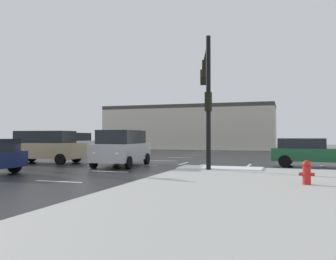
{
  "coord_description": "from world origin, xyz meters",
  "views": [
    {
      "loc": [
        8.03,
        -21.31,
        1.7
      ],
      "look_at": [
        -1.87,
        8.6,
        2.28
      ],
      "focal_mm": 38.04,
      "sensor_mm": 36.0,
      "label": 1
    }
  ],
  "objects": [
    {
      "name": "ground_plane",
      "position": [
        0.0,
        0.0,
        0.0
      ],
      "size": [
        120.0,
        120.0,
        0.0
      ],
      "primitive_type": "plane",
      "color": "slate"
    },
    {
      "name": "road_asphalt",
      "position": [
        0.0,
        0.0,
        0.01
      ],
      "size": [
        44.0,
        44.0,
        0.02
      ],
      "primitive_type": "cube",
      "color": "#232326",
      "rests_on": "ground_plane"
    },
    {
      "name": "snow_strip_curbside",
      "position": [
        5.0,
        -4.0,
        0.17
      ],
      "size": [
        4.0,
        1.6,
        0.06
      ],
      "primitive_type": "cube",
      "color": "white",
      "rests_on": "sidewalk_corner"
    },
    {
      "name": "lane_markings",
      "position": [
        1.2,
        -1.38,
        0.02
      ],
      "size": [
        36.15,
        36.15,
        0.01
      ],
      "color": "silver",
      "rests_on": "road_asphalt"
    },
    {
      "name": "traffic_signal_mast",
      "position": [
        4.12,
        -3.11,
        4.39
      ],
      "size": [
        1.85,
        6.27,
        6.33
      ],
      "rotation": [
        0.0,
        0.0,
        1.83
      ],
      "color": "black",
      "rests_on": "sidewalk_corner"
    },
    {
      "name": "fire_hydrant",
      "position": [
        8.68,
        -8.92,
        0.54
      ],
      "size": [
        0.48,
        0.26,
        0.79
      ],
      "color": "red",
      "rests_on": "sidewalk_corner"
    },
    {
      "name": "strip_building_background",
      "position": [
        -4.68,
        26.67,
        2.96
      ],
      "size": [
        23.0,
        8.0,
        5.92
      ],
      "color": "beige",
      "rests_on": "ground_plane"
    },
    {
      "name": "suv_white",
      "position": [
        -11.2,
        8.3,
        1.09
      ],
      "size": [
        2.48,
        4.95,
        2.03
      ],
      "rotation": [
        0.0,
        0.0,
        -1.49
      ],
      "color": "white",
      "rests_on": "road_asphalt"
    },
    {
      "name": "suv_silver",
      "position": [
        -0.8,
        -2.96,
        1.09
      ],
      "size": [
        2.51,
        4.96,
        2.03
      ],
      "rotation": [
        0.0,
        0.0,
        -1.48
      ],
      "color": "#B7BABF",
      "rests_on": "road_asphalt"
    },
    {
      "name": "sedan_green",
      "position": [
        9.4,
        -0.15,
        0.85
      ],
      "size": [
        4.65,
        2.32,
        1.58
      ],
      "rotation": [
        0.0,
        0.0,
        -0.08
      ],
      "color": "#195933",
      "rests_on": "road_asphalt"
    },
    {
      "name": "suv_tan",
      "position": [
        -6.36,
        -2.47,
        1.09
      ],
      "size": [
        4.96,
        2.5,
        2.03
      ],
      "rotation": [
        0.0,
        0.0,
        3.23
      ],
      "color": "tan",
      "rests_on": "road_asphalt"
    }
  ]
}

